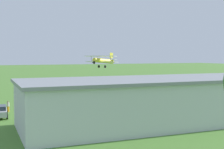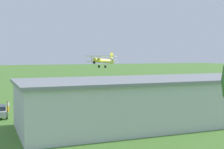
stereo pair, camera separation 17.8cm
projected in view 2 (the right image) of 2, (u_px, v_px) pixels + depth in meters
The scene contains 8 objects.
ground_plane at pixel (66, 90), 75.30m from camera, with size 400.00×400.00×0.00m, color #47752D.
hangar at pixel (154, 101), 37.97m from camera, with size 32.01×12.16×5.44m.
biplane at pixel (103, 60), 74.21m from camera, with size 7.49×8.65×3.57m.
car_silver at pixel (0, 111), 41.75m from camera, with size 2.14×4.29×1.58m.
person_walking_on_apron at pixel (43, 102), 49.79m from camera, with size 0.45×0.45×1.66m.
person_at_fence_line at pixel (39, 106), 46.12m from camera, with size 0.48×0.48×1.62m.
person_beside_truck at pixel (142, 97), 56.53m from camera, with size 0.52×0.52×1.67m.
person_by_parked_cars at pixel (8, 106), 46.09m from camera, with size 0.43×0.43×1.56m.
Camera 2 is at (19.42, 73.19, 8.16)m, focal length 51.34 mm.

